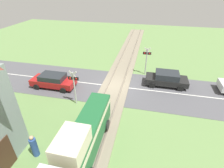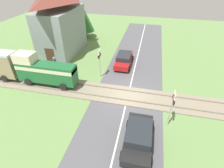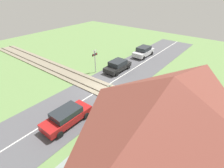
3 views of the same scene
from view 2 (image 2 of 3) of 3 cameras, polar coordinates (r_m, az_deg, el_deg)
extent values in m
plane|color=#66894C|center=(16.64, 5.20, -4.06)|extent=(60.00, 60.00, 0.00)
cube|color=#515156|center=(16.63, 5.20, -4.04)|extent=(48.00, 6.40, 0.02)
cube|color=silver|center=(16.62, 5.21, -4.01)|extent=(48.00, 0.12, 0.00)
cube|color=gray|center=(16.60, 5.21, -3.90)|extent=(2.80, 48.00, 0.12)
cube|color=slate|center=(15.97, 4.85, -5.15)|extent=(0.10, 48.00, 0.12)
cube|color=slate|center=(17.09, 5.59, -2.11)|extent=(0.10, 48.00, 0.12)
cube|color=#1E6033|center=(18.28, -20.47, 3.56)|extent=(1.35, 5.89, 1.90)
cube|color=beige|center=(18.03, -20.81, 4.97)|extent=(1.37, 5.89, 0.36)
cube|color=beige|center=(18.80, -26.58, 7.76)|extent=(1.35, 1.88, 0.90)
cylinder|color=black|center=(17.37, -15.71, -0.94)|extent=(0.14, 0.76, 0.76)
cylinder|color=black|center=(18.41, -13.78, 1.62)|extent=(0.14, 0.76, 0.76)
cylinder|color=black|center=(19.32, -25.70, 0.57)|extent=(0.14, 0.76, 0.76)
cylinder|color=black|center=(20.26, -23.48, 2.83)|extent=(0.14, 0.76, 0.76)
cylinder|color=black|center=(21.06, -31.74, 1.48)|extent=(0.14, 0.76, 0.76)
cylinder|color=black|center=(21.93, -29.44, 3.53)|extent=(0.14, 0.76, 0.76)
cube|color=black|center=(12.59, 8.55, -17.12)|extent=(4.19, 1.81, 0.57)
cube|color=#23282D|center=(12.13, 8.80, -15.41)|extent=(2.31, 1.67, 0.60)
cylinder|color=black|center=(13.71, 5.18, -12.90)|extent=(0.60, 0.18, 0.60)
cylinder|color=black|center=(13.72, 12.91, -13.88)|extent=(0.60, 0.18, 0.60)
cylinder|color=black|center=(12.06, 3.10, -22.35)|extent=(0.60, 0.18, 0.60)
cylinder|color=black|center=(12.07, 12.38, -23.52)|extent=(0.60, 0.18, 0.60)
cube|color=#A81919|center=(21.55, 3.89, 7.74)|extent=(4.41, 1.70, 0.61)
cube|color=#23282D|center=(21.30, 3.95, 9.08)|extent=(2.43, 1.57, 0.51)
cylinder|color=black|center=(20.35, 5.55, 4.91)|extent=(0.60, 0.18, 0.60)
cylinder|color=black|center=(20.58, 0.84, 5.46)|extent=(0.60, 0.18, 0.60)
cylinder|color=black|center=(22.86, 6.59, 8.41)|extent=(0.60, 0.18, 0.60)
cylinder|color=black|center=(23.07, 2.36, 8.88)|extent=(0.60, 0.18, 0.60)
cylinder|color=#B7B7B7|center=(13.61, 18.67, -8.14)|extent=(0.12, 0.12, 3.09)
cube|color=black|center=(12.98, 19.48, -4.93)|extent=(0.90, 0.08, 0.28)
sphere|color=red|center=(12.77, 19.54, -5.69)|extent=(0.18, 0.18, 0.18)
sphere|color=red|center=(13.19, 19.41, -4.19)|extent=(0.18, 0.18, 0.18)
cube|color=silver|center=(12.80, 19.74, -3.87)|extent=(0.72, 0.04, 0.72)
cube|color=silver|center=(12.80, 19.74, -3.87)|extent=(0.72, 0.04, 0.72)
cylinder|color=#B7B7B7|center=(18.68, -4.02, 6.46)|extent=(0.12, 0.12, 3.09)
cube|color=black|center=(18.23, -4.15, 9.19)|extent=(0.90, 0.08, 0.28)
sphere|color=red|center=(18.46, -3.91, 9.55)|extent=(0.18, 0.18, 0.18)
sphere|color=red|center=(18.00, -4.39, 8.83)|extent=(0.18, 0.18, 0.18)
cube|color=silver|center=(18.10, -4.19, 10.07)|extent=(0.72, 0.04, 0.72)
cube|color=silver|center=(18.10, -4.19, 10.07)|extent=(0.72, 0.04, 0.72)
cube|color=gray|center=(24.97, -16.04, 16.08)|extent=(7.51, 3.90, 5.77)
cube|color=#472D1E|center=(22.62, -19.49, 8.39)|extent=(0.06, 1.10, 2.10)
cylinder|color=#2D4C8E|center=(21.49, -18.07, 6.17)|extent=(0.40, 0.40, 1.37)
sphere|color=tan|center=(21.13, -18.47, 8.09)|extent=(0.25, 0.25, 0.25)
cylinder|color=brown|center=(30.71, -8.39, 15.83)|extent=(0.24, 0.24, 1.10)
cone|color=#286628|center=(30.06, -8.77, 19.85)|extent=(2.81, 2.81, 3.37)
camera|label=1|loc=(19.15, -50.37, 20.76)|focal=28.00mm
camera|label=3|loc=(28.66, -16.95, 33.94)|focal=28.00mm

